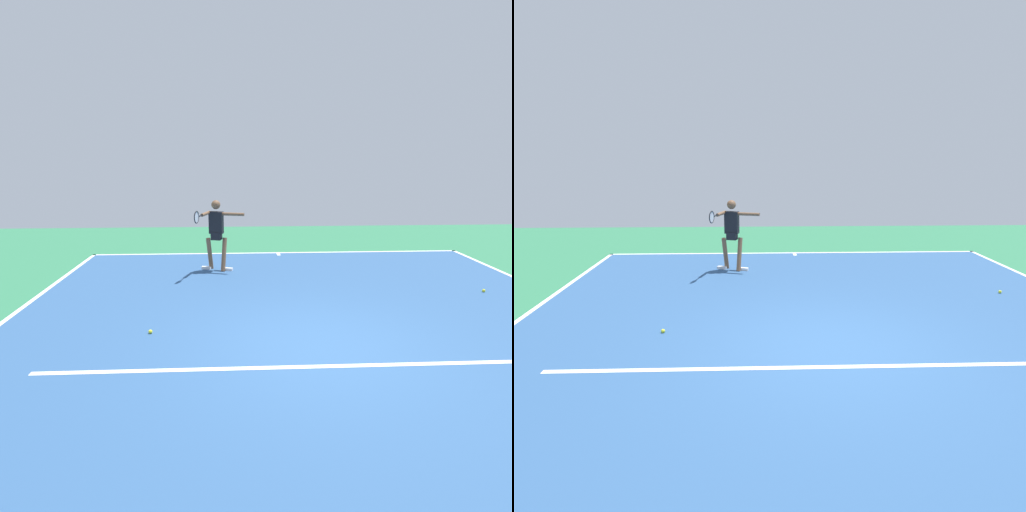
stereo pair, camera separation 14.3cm
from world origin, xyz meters
TOP-DOWN VIEW (x-y plane):
  - ground_plane at (0.00, 0.00)m, footprint 22.79×22.79m
  - court_surface at (0.00, 0.00)m, footprint 10.93×13.16m
  - court_line_baseline_near at (0.00, -6.53)m, footprint 10.93×0.10m
  - court_line_service at (0.00, 0.65)m, footprint 8.20×0.10m
  - court_line_centre_mark at (0.00, -6.33)m, footprint 0.10×0.30m
  - tennis_player at (1.75, -4.62)m, footprint 1.17×1.18m
  - tennis_ball_by_sideline at (-4.04, -2.51)m, footprint 0.07×0.07m
  - tennis_ball_by_baseline at (2.71, -0.64)m, footprint 0.07×0.07m

SIDE VIEW (x-z plane):
  - ground_plane at x=0.00m, z-range 0.00..0.00m
  - court_surface at x=0.00m, z-range 0.00..0.00m
  - court_line_baseline_near at x=0.00m, z-range 0.00..0.01m
  - court_line_service at x=0.00m, z-range 0.00..0.01m
  - court_line_centre_mark at x=0.00m, z-range 0.00..0.01m
  - tennis_ball_by_sideline at x=-4.04m, z-range 0.00..0.07m
  - tennis_ball_by_baseline at x=2.71m, z-range 0.00..0.07m
  - tennis_player at x=1.75m, z-range 0.14..1.93m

